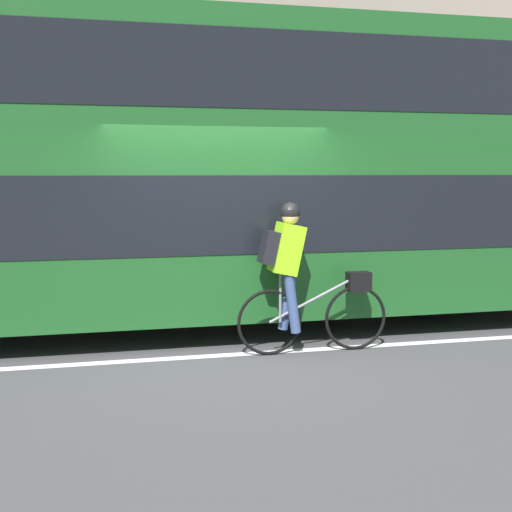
% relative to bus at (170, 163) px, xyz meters
% --- Properties ---
extents(ground_plane, '(80.00, 80.00, 0.00)m').
position_rel_bus_xyz_m(ground_plane, '(0.39, -1.45, -2.12)').
color(ground_plane, '#424244').
extents(road_center_line, '(50.00, 0.14, 0.01)m').
position_rel_bus_xyz_m(road_center_line, '(0.39, -1.45, -2.11)').
color(road_center_line, silver).
rests_on(road_center_line, ground_plane).
extents(sidewalk_curb, '(60.00, 2.47, 0.15)m').
position_rel_bus_xyz_m(sidewalk_curb, '(0.39, 3.32, -2.04)').
color(sidewalk_curb, gray).
rests_on(sidewalk_curb, ground_plane).
extents(building_facade, '(60.00, 0.30, 8.97)m').
position_rel_bus_xyz_m(building_facade, '(0.39, 4.70, 2.37)').
color(building_facade, gray).
rests_on(building_facade, ground_plane).
extents(bus, '(11.46, 2.50, 3.82)m').
position_rel_bus_xyz_m(bus, '(0.00, 0.00, 0.00)').
color(bus, black).
rests_on(bus, ground_plane).
extents(cyclist_on_bike, '(1.73, 0.32, 1.68)m').
position_rel_bus_xyz_m(cyclist_on_bike, '(1.20, -1.55, -1.22)').
color(cyclist_on_bike, black).
rests_on(cyclist_on_bike, ground_plane).
extents(trash_bin, '(0.49, 0.49, 0.89)m').
position_rel_bus_xyz_m(trash_bin, '(4.66, 3.19, -1.53)').
color(trash_bin, '#194C23').
rests_on(trash_bin, sidewalk_curb).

